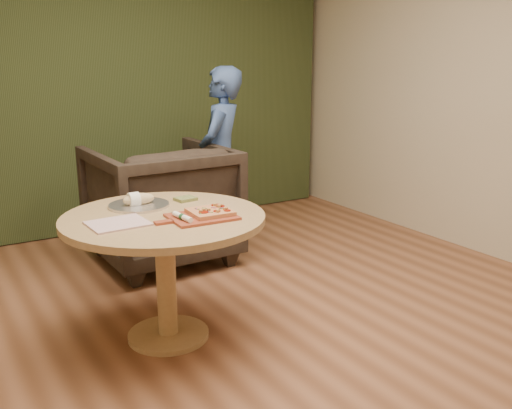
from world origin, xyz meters
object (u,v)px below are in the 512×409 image
Objects in this scene: bread_roll at (137,199)px; armchair at (160,198)px; serving_tray at (139,205)px; person_standing at (221,158)px; cutlery_roll at (182,217)px; pedestal_table at (165,239)px; flatbread_pizza at (210,212)px; pizza_paddle at (200,217)px.

bread_roll is 1.17m from armchair.
serving_tray is 1.58m from person_standing.
armchair is (0.45, 1.44, -0.26)m from cutlery_roll.
cutlery_roll reaches higher than pedestal_table.
flatbread_pizza is 1.16× the size of cutlery_roll.
bread_roll reaches higher than pedestal_table.
serving_tray is 1.84× the size of bread_roll.
flatbread_pizza is 0.65× the size of serving_tray.
person_standing is (1.14, 1.09, 0.01)m from serving_tray.
pizza_paddle is at bearing -65.39° from serving_tray.
bread_roll is at bearing 95.78° from cutlery_roll.
person_standing is (0.60, 0.09, 0.25)m from armchair.
serving_tray reaches higher than pizza_paddle.
pizza_paddle is at bearing 2.95° from cutlery_roll.
flatbread_pizza is 0.15× the size of person_standing.
flatbread_pizza is 1.74m from person_standing.
pedestal_table is at bearing -77.59° from bread_roll.
pizza_paddle is 1.27× the size of serving_tray.
armchair is (0.27, 1.42, -0.26)m from flatbread_pizza.
person_standing is at bearing 59.76° from flatbread_pizza.
pizza_paddle is at bearing -173.77° from flatbread_pizza.
armchair is at bearing 68.81° from pedestal_table.
armchair is at bearing -34.53° from person_standing.
serving_tray reaches higher than pedestal_table.
pedestal_table is at bearing 68.05° from armchair.
person_standing reaches higher than pizza_paddle.
person_standing reaches higher than cutlery_roll.
person_standing is at bearing 50.96° from pedestal_table.
serving_tray is at bearing 0.75° from person_standing.
pedestal_table is 5.90× the size of bread_roll.
bread_roll is 1.58m from person_standing.
armchair is (0.49, 1.26, -0.09)m from pedestal_table.
flatbread_pizza is (0.07, 0.01, 0.02)m from pizza_paddle.
flatbread_pizza is at bearing 78.31° from armchair.
person_standing is (1.09, 1.35, 0.16)m from pedestal_table.
flatbread_pizza is 0.49m from serving_tray.
cutlery_roll is at bearing 12.36° from person_standing.
armchair reaches higher than serving_tray.
bread_roll is (-0.20, 0.42, 0.04)m from pizza_paddle.
bread_roll is at bearing 102.41° from pedestal_table.
armchair is at bearing 79.08° from flatbread_pizza.
cutlery_roll is 1.86m from person_standing.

